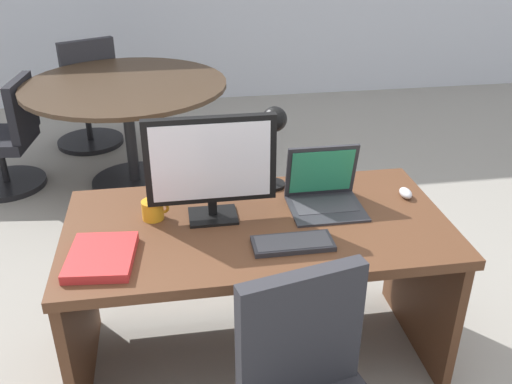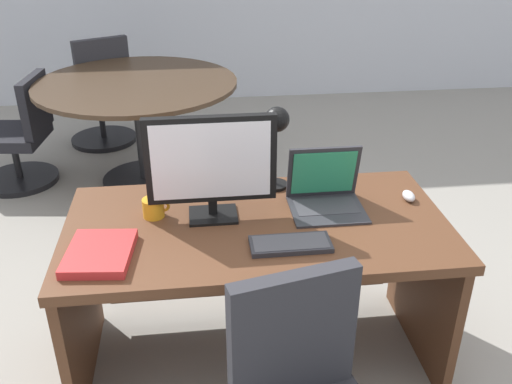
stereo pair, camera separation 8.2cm
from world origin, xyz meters
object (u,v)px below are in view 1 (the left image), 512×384
Objects in this scene: book at (101,257)px; meeting_table at (127,109)px; laptop at (323,187)px; desk_lamp at (274,130)px; keyboard at (293,243)px; meeting_chair_near at (7,146)px; desk at (256,256)px; mouse at (406,193)px; coffee_mug at (153,210)px; meeting_chair_far at (88,103)px; monitor at (211,164)px.

meeting_table reaches higher than book.
laptop is 2.03m from meeting_table.
desk_lamp is 1.84m from meeting_table.
keyboard is 2.77m from meeting_chair_near.
desk is 5.06× the size of laptop.
mouse reaches higher than keyboard.
meeting_chair_far reaches higher than coffee_mug.
meeting_table is at bearing 117.36° from laptop.
keyboard is 0.33× the size of meeting_chair_far.
keyboard is 0.38× the size of meeting_chair_near.
monitor is 0.89m from mouse.
laptop reaches higher than mouse.
coffee_mug is at bearing 150.81° from keyboard.
desk_lamp is 0.48× the size of meeting_chair_near.
monitor is at bearing -143.47° from desk_lamp.
meeting_table is (-0.01, 2.10, -0.15)m from book.
mouse is at bearing -0.94° from laptop.
coffee_mug is at bearing 172.32° from desk.
book is at bearing -159.60° from desk.
desk_lamp is 2.75m from meeting_chair_far.
desk_lamp is at bearing 19.28° from coffee_mug.
desk is at bearing -52.70° from meeting_chair_near.
book is at bearing -89.69° from meeting_table.
meeting_chair_near is at bearing -126.00° from meeting_chair_far.
laptop is 0.73m from coffee_mug.
desk_lamp reaches higher than laptop.
laptop is at bearing 18.38° from book.
keyboard is 2.23m from meeting_table.
desk_lamp reaches higher than desk.
meeting_chair_far is (0.51, 0.69, 0.07)m from meeting_chair_near.
book is 0.34m from coffee_mug.
desk is at bearing 113.91° from keyboard.
desk is at bearing -174.00° from mouse.
coffee_mug is at bearing -179.21° from mouse.
desk_lamp reaches higher than meeting_chair_near.
laptop is at bearing 57.28° from keyboard.
meeting_chair_far is (-1.12, 2.43, -0.63)m from desk_lamp.
monitor is at bearing -173.87° from laptop.
monitor is 1.68× the size of laptop.
meeting_chair_far is at bearing 122.98° from mouse.
monitor is at bearing 30.32° from book.
meeting_chair_near is at bearing 139.00° from mouse.
mouse is 0.28× the size of book.
desk_lamp is 2.48m from meeting_chair_near.
monitor is 0.56× the size of meeting_chair_far.
meeting_chair_far reaches higher than desk.
desk is 0.48m from monitor.
keyboard is 3.55× the size of mouse.
monitor reaches higher than coffee_mug.
keyboard is at bearing -91.71° from desk_lamp.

